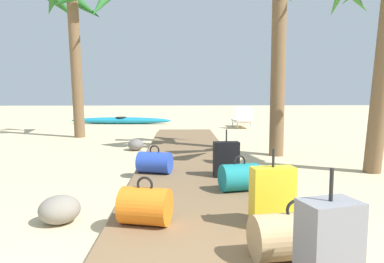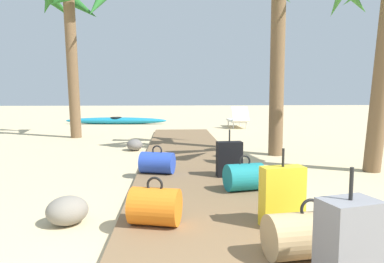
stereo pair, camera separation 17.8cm
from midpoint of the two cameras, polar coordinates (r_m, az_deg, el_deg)
name	(u,v)px [view 2 (the right image)]	position (r m, az deg, el deg)	size (l,w,h in m)	color
ground_plane	(192,177)	(5.87, -0.90, -7.11)	(60.00, 60.00, 0.00)	#D1BA8C
boardwalk	(189,161)	(6.93, -1.27, -4.69)	(1.73, 10.96, 0.08)	brown
suitcase_yellow	(282,196)	(3.59, 12.57, -9.90)	(0.43, 0.24, 0.75)	gold
suitcase_black	(229,159)	(5.52, 4.95, -4.33)	(0.39, 0.21, 0.72)	black
duffel_bag_tan	(309,235)	(3.03, 16.24, -15.29)	(0.71, 0.44, 0.47)	tan
duffel_bag_orange	(155,206)	(3.59, -7.27, -11.56)	(0.54, 0.46, 0.47)	orange
suitcase_grey	(348,250)	(2.48, 21.33, -17.01)	(0.39, 0.32, 0.83)	slate
duffel_bag_blue	(157,163)	(5.76, -6.37, -4.88)	(0.59, 0.46, 0.45)	#2847B7
duffel_bag_teal	(244,177)	(4.79, 7.16, -7.08)	(0.55, 0.45, 0.46)	#197A7F
palm_tree_far_left	(73,25)	(11.24, -18.61, 15.51)	(2.05, 1.83, 4.43)	brown
lounge_chair	(238,119)	(13.85, 6.83, 1.96)	(0.62, 1.53, 0.81)	white
kayak	(116,121)	(15.62, -12.13, 1.68)	(4.28, 0.77, 0.30)	teal
rock_left_mid	(67,210)	(4.05, -20.21, -11.56)	(0.43, 0.40, 0.29)	gray
rock_right_far	(324,211)	(4.33, 18.91, -11.75)	(0.17, 0.14, 0.09)	slate
rock_left_near	(135,145)	(8.53, -9.59, -2.08)	(0.43, 0.36, 0.26)	slate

